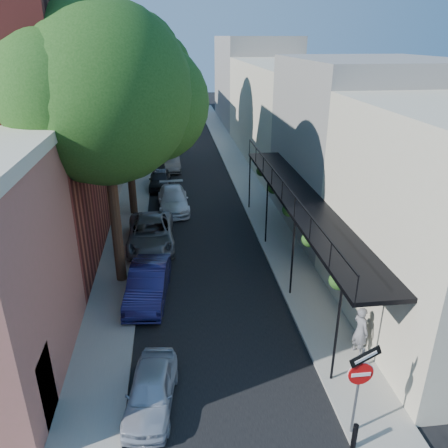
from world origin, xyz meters
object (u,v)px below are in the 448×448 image
object	(u,v)px
sign_post	(360,377)
parked_car_d	(173,200)
parked_car_f	(172,163)
pedestrian	(360,331)
bollard	(354,436)
parked_car_c	(151,233)
parked_car_a	(151,390)
oak_far	(140,62)
parked_car_g	(163,147)
parked_car_b	(148,284)
parked_car_e	(160,179)
oak_mid	(131,94)
oak_near	(115,97)

from	to	relation	value
sign_post	parked_car_d	bearing A→B (deg)	104.58
parked_car_f	pedestrian	distance (m)	23.99
sign_post	pedestrian	world-z (taller)	sign_post
pedestrian	bollard	bearing A→B (deg)	138.69
sign_post	parked_car_c	world-z (taller)	sign_post
parked_car_d	parked_car_a	bearing A→B (deg)	-95.48
parked_car_d	bollard	bearing A→B (deg)	-78.66
oak_far	parked_car_g	size ratio (longest dim) A/B	2.82
bollard	parked_car_b	distance (m)	9.72
parked_car_e	parked_car_f	size ratio (longest dim) A/B	1.02
parked_car_c	sign_post	bearing A→B (deg)	-66.41
parked_car_a	parked_car_e	size ratio (longest dim) A/B	0.89
parked_car_g	parked_car_a	bearing A→B (deg)	-82.41
parked_car_b	parked_car_e	world-z (taller)	parked_car_b
bollard	sign_post	bearing A→B (deg)	71.44
oak_mid	parked_car_g	bearing A→B (deg)	84.96
oak_far	bollard	bearing A→B (deg)	-76.65
parked_car_d	oak_near	bearing A→B (deg)	-105.83
sign_post	parked_car_b	bearing A→B (deg)	127.28
parked_car_c	parked_car_f	distance (m)	13.92
oak_near	parked_car_a	distance (m)	10.58
sign_post	oak_near	distance (m)	12.77
parked_car_a	pedestrian	size ratio (longest dim) A/B	1.84
sign_post	parked_car_f	xyz separation A→B (m)	(-4.56, 26.32, -1.44)
pedestrian	oak_far	bearing A→B (deg)	1.77
oak_far	pedestrian	distance (m)	25.57
sign_post	parked_car_a	bearing A→B (deg)	162.31
sign_post	bollard	distance (m)	1.60
oak_mid	pedestrian	xyz separation A→B (m)	(8.02, -14.16, -6.04)
parked_car_d	pedestrian	size ratio (longest dim) A/B	2.50
parked_car_g	pedestrian	xyz separation A→B (m)	(6.72, -28.86, 0.43)
oak_near	parked_car_d	distance (m)	11.13
parked_car_a	pedestrian	world-z (taller)	pedestrian
parked_car_e	pedestrian	size ratio (longest dim) A/B	2.07
oak_far	parked_car_b	xyz separation A→B (m)	(0.80, -18.80, -7.56)
parked_car_c	parked_car_f	xyz separation A→B (m)	(1.20, 13.86, -0.11)
sign_post	bollard	size ratio (longest dim) A/B	3.74
oak_mid	parked_car_b	size ratio (longest dim) A/B	2.41
bollard	parked_car_g	bearing A→B (deg)	98.98
sign_post	parked_car_b	world-z (taller)	sign_post
parked_car_f	parked_car_d	bearing A→B (deg)	-93.06
bollard	parked_car_e	bearing A→B (deg)	103.30
parked_car_e	parked_car_f	xyz separation A→B (m)	(0.89, 4.40, -0.04)
parked_car_g	parked_car_f	bearing A→B (deg)	-74.86
oak_mid	parked_car_d	bearing A→B (deg)	7.53
parked_car_a	bollard	bearing A→B (deg)	-15.28
parked_car_b	parked_car_f	size ratio (longest dim) A/B	1.17
sign_post	parked_car_f	world-z (taller)	sign_post
oak_near	oak_far	bearing A→B (deg)	89.96
bollard	pedestrian	size ratio (longest dim) A/B	0.45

